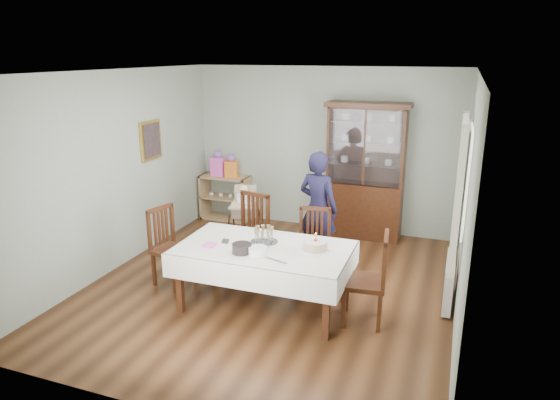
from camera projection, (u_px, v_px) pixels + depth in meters
The scene contains 25 objects.
floor at pixel (271, 286), 6.46m from camera, with size 5.00×5.00×0.00m, color #593319.
room_shell at pixel (285, 149), 6.45m from camera, with size 5.00×5.00×5.00m.
dining_table at pixel (264, 277), 5.85m from camera, with size 2.01×1.16×0.76m.
china_cabinet at pixel (365, 169), 7.92m from camera, with size 1.30×0.48×2.18m.
sideboard at pixel (226, 197), 8.97m from camera, with size 0.90×0.38×0.80m.
picture_frame at pixel (151, 140), 7.43m from camera, with size 0.04×0.48×0.58m, color gold.
window at pixel (466, 180), 5.55m from camera, with size 0.04×1.02×1.22m, color white.
curtain_left at pixel (458, 203), 5.04m from camera, with size 0.07×0.30×1.55m, color silver.
curtain_right at pixel (460, 175), 6.16m from camera, with size 0.07×0.30×1.55m, color silver.
radiator at pixel (449, 281), 5.93m from camera, with size 0.10×0.80×0.55m, color white.
chair_far_left at pixel (248, 249), 6.84m from camera, with size 0.57×0.57×1.07m.
chair_far_right at pixel (312, 260), 6.55m from camera, with size 0.49×0.49×0.96m.
chair_end_left at pixel (173, 262), 6.46m from camera, with size 0.56×0.56×1.02m.
chair_end_right at pixel (365, 296), 5.54m from camera, with size 0.52×0.52×1.04m.
woman at pixel (318, 208), 6.97m from camera, with size 0.59×0.39×1.63m, color black.
high_chair at pixel (245, 225), 7.57m from camera, with size 0.54×0.54×1.02m.
champagne_tray at pixel (264, 238), 5.84m from camera, with size 0.32×0.32×0.19m.
birthday_cake at pixel (315, 246), 5.61m from camera, with size 0.31×0.31×0.22m.
plate_stack_dark at pixel (242, 248), 5.56m from camera, with size 0.22×0.22×0.11m, color black.
plate_stack_white at pixel (258, 251), 5.50m from camera, with size 0.21×0.21×0.09m, color white.
napkin_stack at pixel (210, 245), 5.77m from camera, with size 0.14×0.14×0.02m, color #F45ACA.
cutlery at pixel (223, 241), 5.91m from camera, with size 0.11×0.16×0.01m, color silver, non-canonical shape.
cake_knife at pixel (275, 260), 5.36m from camera, with size 0.30×0.03×0.01m, color silver.
gift_bag_pink at pixel (218, 165), 8.82m from camera, with size 0.25×0.16×0.45m.
gift_bag_orange at pixel (231, 167), 8.74m from camera, with size 0.25×0.20×0.40m.
Camera 1 is at (2.12, -5.47, 2.92)m, focal length 32.00 mm.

